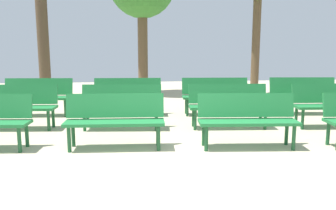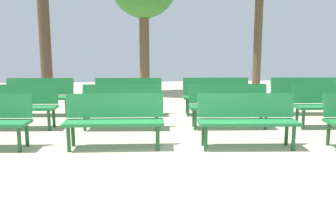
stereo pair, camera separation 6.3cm
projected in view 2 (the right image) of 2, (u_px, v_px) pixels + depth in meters
The scene contains 12 objects.
ground_plane at pixel (187, 183), 4.35m from camera, with size 24.00×24.00×0.00m, color #BCAD8E.
bench_r0_c1 at pixel (114, 117), 5.80m from camera, with size 1.62×0.55×0.87m.
bench_r0_c2 at pixel (247, 117), 5.81m from camera, with size 1.63×0.60×0.87m.
bench_r1_c0 at pixel (17, 104), 7.13m from camera, with size 1.63×0.59×0.87m.
bench_r1_c1 at pixel (122, 104), 7.13m from camera, with size 1.63×0.61×0.87m.
bench_r1_c2 at pixel (229, 103), 7.21m from camera, with size 1.63×0.58×0.87m.
bench_r1_c3 at pixel (333, 103), 7.25m from camera, with size 1.63×0.57×0.87m.
bench_r2_c0 at pixel (39, 94), 8.46m from camera, with size 1.63×0.60×0.87m.
bench_r2_c1 at pixel (128, 94), 8.50m from camera, with size 1.62×0.57×0.87m.
bench_r2_c2 at pixel (216, 94), 8.56m from camera, with size 1.63×0.58×0.87m.
bench_r2_c3 at pixel (305, 93), 8.63m from camera, with size 1.64×0.62×0.87m.
tree_0 at pixel (45, 48), 11.12m from camera, with size 0.35×0.35×3.10m.
Camera 2 is at (-0.62, -4.08, 1.67)m, focal length 38.07 mm.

